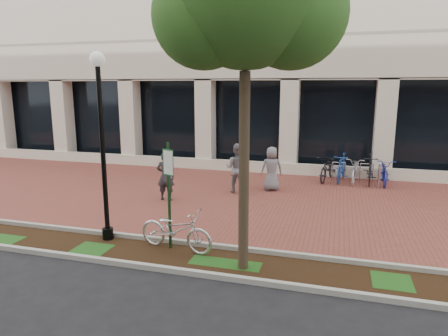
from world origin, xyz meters
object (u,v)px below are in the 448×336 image
(parking_sign, at_px, (169,183))
(pedestrian_mid, at_px, (237,168))
(bike_rack_cluster, at_px, (356,169))
(locked_bicycle, at_px, (176,230))
(lamppost, at_px, (102,138))
(pedestrian_left, at_px, (166,176))
(bollard, at_px, (379,175))
(pedestrian_right, at_px, (272,169))

(parking_sign, bearing_deg, pedestrian_mid, 110.32)
(bike_rack_cluster, bearing_deg, locked_bicycle, -109.99)
(lamppost, relative_size, bike_rack_cluster, 1.49)
(locked_bicycle, distance_m, pedestrian_left, 4.42)
(lamppost, relative_size, bollard, 4.62)
(lamppost, bearing_deg, parking_sign, -4.15)
(bollard, bearing_deg, lamppost, -133.46)
(bike_rack_cluster, bearing_deg, lamppost, -119.97)
(bike_rack_cluster, bearing_deg, pedestrian_right, -137.07)
(pedestrian_right, bearing_deg, pedestrian_mid, 11.34)
(lamppost, relative_size, pedestrian_right, 2.80)
(parking_sign, distance_m, pedestrian_right, 6.45)
(pedestrian_left, relative_size, bollard, 1.68)
(parking_sign, bearing_deg, bollard, 78.01)
(pedestrian_left, height_order, pedestrian_mid, pedestrian_mid)
(pedestrian_left, xyz_separation_m, pedestrian_mid, (2.12, 1.67, 0.07))
(pedestrian_mid, distance_m, pedestrian_right, 1.36)
(locked_bicycle, relative_size, pedestrian_right, 1.17)
(lamppost, height_order, bollard, lamppost)
(pedestrian_right, relative_size, bollard, 1.65)
(pedestrian_right, bearing_deg, bike_rack_cluster, -162.68)
(parking_sign, bearing_deg, lamppost, -161.21)
(pedestrian_right, bearing_deg, pedestrian_left, 17.05)
(pedestrian_mid, relative_size, bollard, 1.82)
(pedestrian_right, bearing_deg, bollard, -177.74)
(pedestrian_left, bearing_deg, bike_rack_cluster, -150.23)
(pedestrian_left, bearing_deg, pedestrian_mid, -147.49)
(locked_bicycle, height_order, pedestrian_right, pedestrian_right)
(pedestrian_mid, height_order, pedestrian_right, pedestrian_mid)
(locked_bicycle, height_order, bollard, locked_bicycle)
(parking_sign, bearing_deg, locked_bicycle, 16.45)
(lamppost, xyz_separation_m, bike_rack_cluster, (6.35, 8.34, -2.09))
(parking_sign, relative_size, pedestrian_mid, 1.41)
(lamppost, relative_size, locked_bicycle, 2.39)
(pedestrian_left, bearing_deg, bollard, -157.93)
(bollard, bearing_deg, pedestrian_mid, -157.24)
(lamppost, relative_size, pedestrian_mid, 2.54)
(lamppost, bearing_deg, pedestrian_mid, 69.28)
(parking_sign, height_order, pedestrian_right, parking_sign)
(locked_bicycle, relative_size, pedestrian_left, 1.15)
(parking_sign, height_order, locked_bicycle, parking_sign)
(bollard, relative_size, bike_rack_cluster, 0.32)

